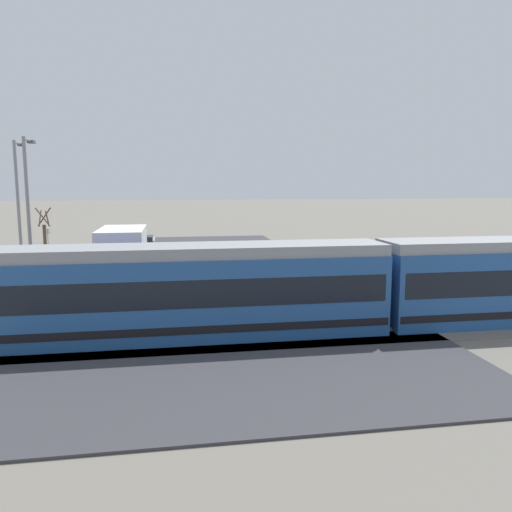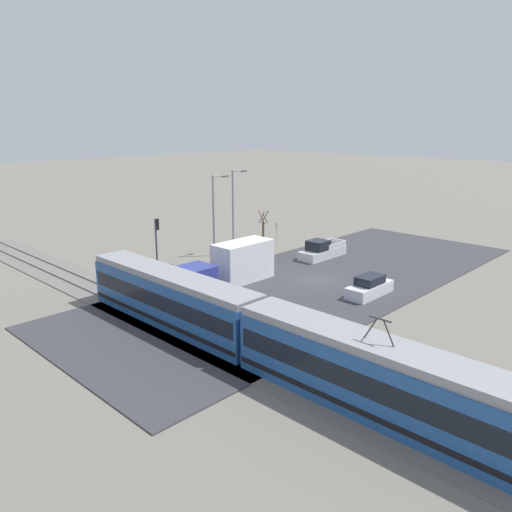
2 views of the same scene
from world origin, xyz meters
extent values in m
plane|color=slate|center=(0.00, 0.00, 0.00)|extent=(320.00, 320.00, 0.00)
cube|color=#38383D|center=(0.00, 0.00, 0.04)|extent=(16.88, 45.52, 0.08)
cube|color=slate|center=(0.00, 14.49, 0.04)|extent=(70.36, 4.40, 0.08)
cube|color=gray|center=(0.00, 13.77, 0.15)|extent=(68.95, 0.10, 0.14)
cube|color=gray|center=(0.00, 15.21, 0.15)|extent=(68.95, 0.10, 0.14)
cube|color=#235193|center=(-14.39, 14.49, 1.63)|extent=(15.23, 2.61, 3.10)
cube|color=black|center=(-14.39, 14.49, 2.00)|extent=(14.77, 2.64, 1.03)
cube|color=black|center=(-14.39, 14.49, 0.67)|extent=(15.08, 2.65, 0.30)
cube|color=gray|center=(-14.39, 14.49, 3.40)|extent=(15.23, 2.40, 0.44)
cube|color=#235193|center=(1.19, 14.49, 1.63)|extent=(15.23, 2.61, 3.10)
cube|color=black|center=(1.19, 14.49, 2.00)|extent=(14.77, 2.64, 1.03)
cube|color=black|center=(1.19, 14.49, 0.67)|extent=(15.08, 2.65, 0.30)
cube|color=gray|center=(1.19, 14.49, 3.40)|extent=(15.23, 2.40, 0.44)
cylinder|color=#2D2D33|center=(-14.84, 14.49, 4.17)|extent=(0.66, 0.07, 1.15)
cylinder|color=#2D2D33|center=(-13.94, 14.49, 4.17)|extent=(0.66, 0.07, 1.15)
cube|color=#2D2D33|center=(-14.39, 14.49, 4.72)|extent=(1.10, 0.08, 0.06)
cube|color=navy|center=(4.62, 9.54, 1.22)|extent=(2.47, 2.49, 2.29)
cube|color=white|center=(4.62, 4.41, 1.76)|extent=(2.47, 5.28, 3.36)
cube|color=#196B38|center=(5.87, 4.41, 2.10)|extent=(0.02, 2.64, 0.84)
cube|color=silver|center=(4.21, -6.43, 0.53)|extent=(1.95, 5.62, 0.90)
cube|color=black|center=(4.21, -5.65, 1.47)|extent=(1.79, 1.91, 0.98)
cube|color=silver|center=(5.11, -7.61, 1.25)|extent=(0.12, 2.81, 0.53)
cube|color=silver|center=(3.32, -7.61, 1.25)|extent=(0.12, 2.81, 0.53)
cube|color=silver|center=(4.21, -9.13, 1.25)|extent=(1.79, 0.22, 0.53)
cube|color=red|center=(4.97, -9.21, 0.80)|extent=(0.14, 0.04, 0.18)
cube|color=silver|center=(-5.39, 0.34, 0.54)|extent=(1.71, 4.54, 0.93)
cube|color=black|center=(-5.39, 0.34, 1.35)|extent=(1.47, 2.36, 0.68)
cylinder|color=#47474C|center=(10.25, 9.28, 2.66)|extent=(0.16, 0.16, 5.32)
cube|color=black|center=(10.25, 9.10, 4.85)|extent=(0.28, 0.22, 0.95)
sphere|color=#390606|center=(10.25, 8.98, 5.17)|extent=(0.18, 0.18, 0.18)
sphere|color=yellow|center=(10.25, 8.98, 4.85)|extent=(0.18, 0.18, 0.18)
sphere|color=black|center=(10.25, 8.98, 4.53)|extent=(0.18, 0.18, 0.18)
cylinder|color=brown|center=(11.03, -4.95, 1.49)|extent=(0.24, 0.24, 2.98)
cylinder|color=brown|center=(11.28, -4.95, 3.45)|extent=(0.09, 0.84, 1.15)
cylinder|color=brown|center=(11.03, -4.70, 3.55)|extent=(1.01, 0.09, 1.39)
cylinder|color=brown|center=(10.78, -4.95, 3.45)|extent=(0.09, 0.84, 1.15)
cylinder|color=brown|center=(11.03, -5.20, 3.55)|extent=(1.01, 0.09, 1.39)
cylinder|color=gray|center=(11.60, -1.07, 4.34)|extent=(0.20, 0.20, 8.69)
cylinder|color=gray|center=(11.60, -1.87, 8.57)|extent=(0.12, 1.60, 0.12)
cube|color=#515156|center=(11.60, -2.62, 8.51)|extent=(0.36, 0.60, 0.18)
cylinder|color=gray|center=(9.93, 3.00, 4.29)|extent=(0.20, 0.20, 8.57)
cylinder|color=gray|center=(9.93, 2.20, 8.45)|extent=(0.12, 1.60, 0.12)
cube|color=#515156|center=(9.93, 1.45, 8.39)|extent=(0.36, 0.60, 0.18)
cylinder|color=gray|center=(11.41, -7.47, 1.24)|extent=(0.06, 0.06, 2.48)
cube|color=white|center=(11.41, -7.50, 2.26)|extent=(0.32, 0.02, 0.44)
cube|color=red|center=(11.41, -7.51, 2.26)|extent=(0.31, 0.01, 0.10)
camera|label=1|loc=(1.79, 33.39, 5.91)|focal=35.00mm
camera|label=2|loc=(-24.80, 33.21, 13.11)|focal=35.00mm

